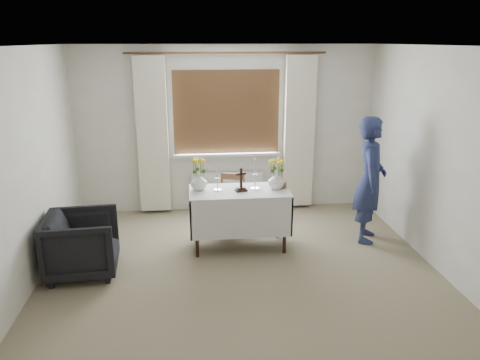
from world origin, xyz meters
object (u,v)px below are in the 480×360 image
object	(u,v)px
altar_table	(239,219)
wooden_chair	(230,204)
flower_vase_left	(199,181)
armchair	(82,244)
person	(370,180)
flower_vase_right	(276,180)
wooden_cross	(241,180)

from	to	relation	value
altar_table	wooden_chair	size ratio (longest dim) A/B	1.55
flower_vase_left	armchair	bearing A→B (deg)	-156.12
person	flower_vase_right	world-z (taller)	person
armchair	flower_vase_right	size ratio (longest dim) A/B	3.63
wooden_cross	flower_vase_right	size ratio (longest dim) A/B	1.37
flower_vase_left	person	bearing A→B (deg)	-0.10
person	flower_vase_left	distance (m)	2.20
person	flower_vase_left	bearing A→B (deg)	110.57
person	wooden_cross	xyz separation A→B (m)	(-1.69, -0.10, 0.09)
wooden_chair	flower_vase_left	size ratio (longest dim) A/B	3.70
armchair	wooden_cross	size ratio (longest dim) A/B	2.65
altar_table	flower_vase_left	world-z (taller)	flower_vase_left
armchair	wooden_cross	xyz separation A→B (m)	(1.85, 0.49, 0.55)
person	flower_vase_right	bearing A→B (deg)	113.07
wooden_chair	armchair	size ratio (longest dim) A/B	1.02
wooden_chair	person	distance (m)	1.89
wooden_chair	person	bearing A→B (deg)	7.45
altar_table	armchair	world-z (taller)	altar_table
altar_table	wooden_cross	distance (m)	0.53
altar_table	flower_vase_right	size ratio (longest dim) A/B	5.76
armchair	flower_vase_left	bearing A→B (deg)	-70.43
armchair	flower_vase_right	world-z (taller)	flower_vase_right
wooden_chair	armchair	xyz separation A→B (m)	(-1.75, -1.04, -0.04)
wooden_cross	person	bearing A→B (deg)	-12.20
armchair	wooden_chair	bearing A→B (deg)	-63.50
altar_table	person	size ratio (longest dim) A/B	0.75
altar_table	flower_vase_right	world-z (taller)	flower_vase_right
altar_table	wooden_chair	distance (m)	0.54
person	flower_vase_left	xyz separation A→B (m)	(-2.20, 0.00, 0.05)
flower_vase_right	wooden_cross	bearing A→B (deg)	-173.79
wooden_cross	wooden_chair	bearing A→B (deg)	84.42
armchair	flower_vase_left	size ratio (longest dim) A/B	3.61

